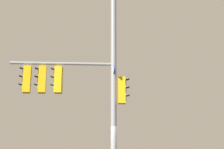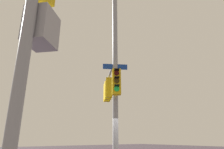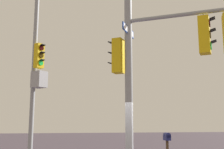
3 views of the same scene
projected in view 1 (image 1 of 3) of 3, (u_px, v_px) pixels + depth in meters
The scene contains 1 object.
main_signal_pole_assembly at pixel (89, 69), 13.92m from camera, with size 4.73×4.40×9.46m.
Camera 1 is at (-11.75, 7.43, 1.31)m, focal length 54.24 mm.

